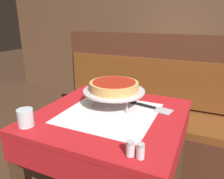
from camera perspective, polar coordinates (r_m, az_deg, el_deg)
dining_table_front at (r=1.35m, az=-0.54°, el=-10.26°), size 0.84×0.84×0.77m
dining_table_rear at (r=2.89m, az=13.24°, el=5.01°), size 0.72×0.72×0.77m
booth_bench at (r=2.17m, az=7.61°, el=-8.52°), size 1.75×0.51×1.17m
back_wall_panel at (r=3.35m, az=16.49°, el=15.81°), size 6.00×0.04×2.40m
pizza_pan_stand at (r=1.36m, az=0.52°, el=-0.54°), size 0.38×0.38×0.11m
deep_dish_pizza at (r=1.35m, az=0.53°, el=0.97°), size 0.30×0.30×0.06m
pizza_server at (r=1.39m, az=10.27°, el=-4.63°), size 0.28×0.10×0.01m
water_glass_near at (r=1.22m, az=-21.65°, el=-6.87°), size 0.08×0.08×0.09m
salt_shaker at (r=0.92m, az=4.80°, el=-15.10°), size 0.04×0.04×0.07m
pepper_shaker at (r=0.91m, az=7.46°, el=-15.68°), size 0.03×0.03×0.07m
condiment_caddy at (r=2.88m, az=12.54°, el=8.02°), size 0.11×0.11×0.15m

